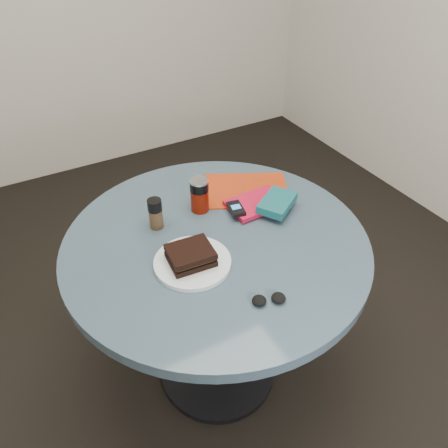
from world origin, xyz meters
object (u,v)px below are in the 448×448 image
table (217,274)px  headphones (269,299)px  soda_can (200,195)px  plate (193,262)px  magazine (246,190)px  red_book (256,203)px  pepper_grinder (156,213)px  sandwich (191,255)px  novel (277,203)px  mp3_player (236,209)px

table → headphones: size_ratio=9.61×
table → soda_can: soda_can is taller
plate → magazine: plate is taller
red_book → magazine: bearing=75.9°
pepper_grinder → magazine: (0.38, 0.04, -0.05)m
table → pepper_grinder: bearing=133.1°
pepper_grinder → magazine: size_ratio=0.35×
sandwich → pepper_grinder: bearing=95.0°
table → soda_can: size_ratio=8.15×
table → pepper_grinder: (-0.14, 0.15, 0.22)m
plate → soda_can: (0.15, 0.24, 0.05)m
plate → novel: (0.38, 0.10, 0.03)m
plate → sandwich: 0.03m
table → novel: 0.33m
red_book → headphones: bearing=-119.9°
soda_can → pepper_grinder: 0.17m
mp3_player → headphones: (-0.12, -0.39, -0.02)m
novel → headphones: 0.43m
mp3_player → sandwich: bearing=-148.8°
headphones → novel: bearing=52.5°
red_book → novel: size_ratio=1.34×
plate → mp3_player: mp3_player is taller
mp3_player → novel: bearing=-19.8°
table → plate: size_ratio=4.23×
red_book → mp3_player: (-0.09, -0.01, 0.02)m
table → plate: plate is taller
soda_can → mp3_player: 0.13m
soda_can → headphones: 0.48m
table → red_book: (0.21, 0.09, 0.18)m
red_book → mp3_player: mp3_player is taller
sandwich → red_book: size_ratio=0.70×
magazine → novel: 0.17m
sandwich → soda_can: 0.28m
plate → mp3_player: 0.28m
novel → headphones: size_ratio=1.43×
sandwich → headphones: (0.12, -0.24, -0.03)m
soda_can → headphones: size_ratio=1.18×
magazine → red_book: 0.11m
table → sandwich: (-0.12, -0.07, 0.20)m
novel → headphones: (-0.26, -0.34, -0.03)m
soda_can → novel: soda_can is taller
magazine → table: bearing=-113.4°
pepper_grinder → novel: bearing=-17.2°
table → magazine: (0.23, 0.19, 0.17)m
pepper_grinder → novel: (0.40, -0.12, -0.02)m
magazine → plate: bearing=-116.1°
plate → mp3_player: size_ratio=2.66×
sandwich → pepper_grinder: (-0.02, 0.22, 0.02)m
pepper_grinder → mp3_player: pepper_grinder is taller
plate → sandwich: size_ratio=1.68×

